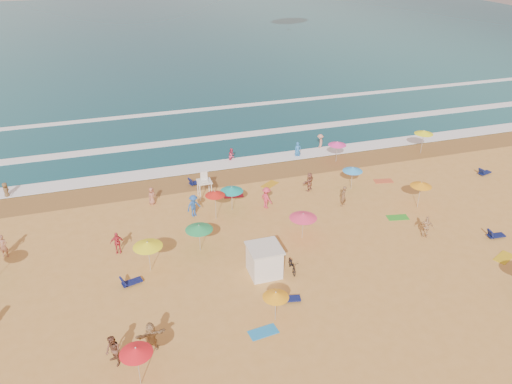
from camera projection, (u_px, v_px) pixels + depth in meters
name	position (u px, v px, depth m)	size (l,w,h in m)	color
ground	(267.00, 249.00, 36.33)	(220.00, 220.00, 0.00)	gold
ocean	(143.00, 36.00, 107.07)	(220.00, 140.00, 0.18)	#0C4756
wet_sand	(225.00, 177.00, 46.86)	(220.00, 220.00, 0.00)	olive
surf_foam	(205.00, 142.00, 54.24)	(200.00, 18.70, 0.05)	white
cabana	(264.00, 261.00, 33.34)	(2.00, 2.00, 2.00)	white
cabana_roof	(265.00, 248.00, 32.84)	(2.20, 2.20, 0.12)	silver
bicycle	(292.00, 265.00, 33.85)	(0.61, 1.74, 0.92)	black
lifeguard_stand	(204.00, 187.00, 42.78)	(1.20, 1.20, 2.10)	white
beach_umbrellas	(261.00, 219.00, 36.07)	(51.34, 24.29, 0.80)	#239B53
loungers	(333.00, 253.00, 35.61)	(41.01, 25.64, 0.34)	#0E1846
towels	(268.00, 259.00, 35.26)	(39.82, 26.47, 0.03)	#DF4E1B
beachgoers	(220.00, 214.00, 39.13)	(31.88, 25.11, 2.14)	tan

